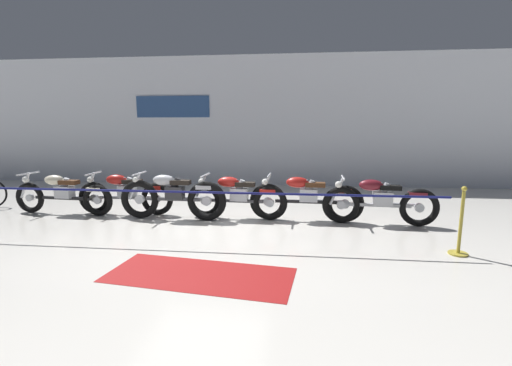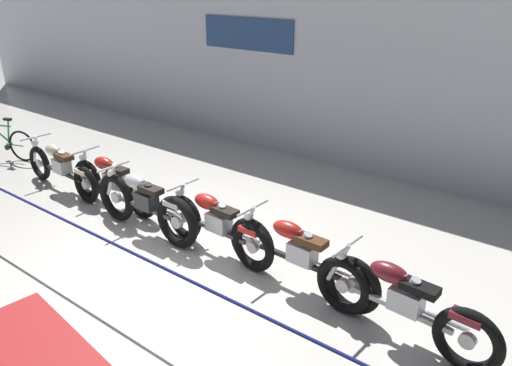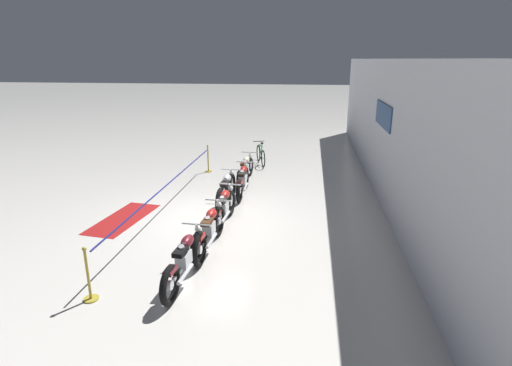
# 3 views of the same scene
# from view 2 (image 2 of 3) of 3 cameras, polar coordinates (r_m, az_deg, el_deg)

# --- Properties ---
(ground_plane) EXTENTS (120.00, 120.00, 0.00)m
(ground_plane) POSITION_cam_2_polar(r_m,az_deg,el_deg) (7.48, -11.22, -8.47)
(ground_plane) COLOR silver
(back_wall) EXTENTS (28.00, 0.29, 4.20)m
(back_wall) POSITION_cam_2_polar(r_m,az_deg,el_deg) (10.60, 9.41, 13.13)
(back_wall) COLOR silver
(back_wall) RESTS_ON ground
(motorcycle_cream_0) EXTENTS (2.37, 0.62, 0.92)m
(motorcycle_cream_0) POSITION_cam_2_polar(r_m,az_deg,el_deg) (10.09, -21.43, 1.63)
(motorcycle_cream_0) COLOR black
(motorcycle_cream_0) RESTS_ON ground
(motorcycle_red_1) EXTENTS (2.16, 0.62, 0.94)m
(motorcycle_red_1) POSITION_cam_2_polar(r_m,az_deg,el_deg) (9.07, -16.09, 0.07)
(motorcycle_red_1) COLOR black
(motorcycle_red_1) RESTS_ON ground
(motorcycle_silver_2) EXTENTS (2.27, 0.62, 0.99)m
(motorcycle_silver_2) POSITION_cam_2_polar(r_m,az_deg,el_deg) (8.01, -12.62, -2.40)
(motorcycle_silver_2) COLOR black
(motorcycle_silver_2) RESTS_ON ground
(motorcycle_red_3) EXTENTS (2.13, 0.62, 0.94)m
(motorcycle_red_3) POSITION_cam_2_polar(r_m,az_deg,el_deg) (7.29, -4.58, -4.81)
(motorcycle_red_3) COLOR black
(motorcycle_red_3) RESTS_ON ground
(motorcycle_red_4) EXTENTS (2.33, 0.62, 0.96)m
(motorcycle_red_4) POSITION_cam_2_polar(r_m,az_deg,el_deg) (6.50, 4.87, -8.31)
(motorcycle_red_4) COLOR black
(motorcycle_red_4) RESTS_ON ground
(motorcycle_maroon_5) EXTENTS (2.23, 0.62, 0.95)m
(motorcycle_maroon_5) POSITION_cam_2_polar(r_m,az_deg,el_deg) (5.88, 16.20, -13.04)
(motorcycle_maroon_5) COLOR black
(motorcycle_maroon_5) RESTS_ON ground
(bicycle) EXTENTS (1.65, 0.66, 0.95)m
(bicycle) POSITION_cam_2_polar(r_m,az_deg,el_deg) (12.42, -26.87, 4.16)
(bicycle) COLOR black
(bicycle) RESTS_ON ground
(stanchion_far_left) EXTENTS (8.68, 0.28, 1.05)m
(stanchion_far_left) POSITION_cam_2_polar(r_m,az_deg,el_deg) (7.74, -24.50, -3.06)
(stanchion_far_left) COLOR gold
(stanchion_far_left) RESTS_ON ground
(floor_banner) EXTENTS (2.54, 1.29, 0.01)m
(floor_banner) POSITION_cam_2_polar(r_m,az_deg,el_deg) (6.14, -23.54, -17.93)
(floor_banner) COLOR maroon
(floor_banner) RESTS_ON ground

